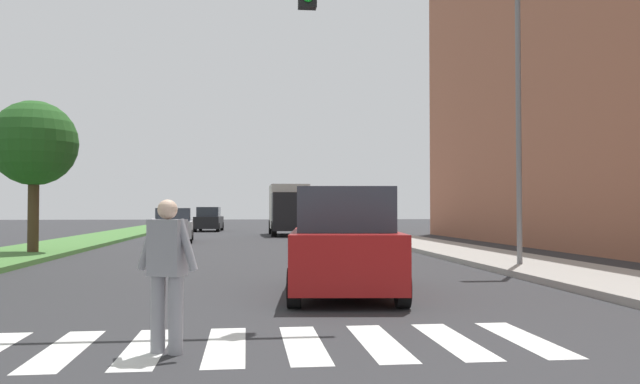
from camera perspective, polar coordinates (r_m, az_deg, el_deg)
name	(u,v)px	position (r m, az deg, el deg)	size (l,w,h in m)	color
ground_plane	(241,242)	(31.12, -6.98, -4.44)	(140.00, 140.00, 0.00)	#2D2D30
crosswalk	(226,346)	(7.71, -8.34, -13.34)	(7.65, 2.20, 0.01)	silver
median_strip	(70,244)	(30.10, -21.24, -4.31)	(3.28, 64.00, 0.15)	#477A38
tree_far	(34,144)	(23.83, -24.00, 3.90)	(2.87, 2.87, 5.11)	#4C3823
sidewalk_right	(413,242)	(30.11, 8.20, -4.39)	(3.00, 64.00, 0.15)	#9E9991
street_lamp_right	(515,95)	(17.95, 16.89, 8.19)	(1.02, 0.24, 7.50)	slate
pedestrian_performer	(167,268)	(7.31, -13.39, -6.58)	(0.72, 0.38, 1.69)	gray
suv_crossing	(344,244)	(12.14, 2.10, -4.61)	(2.42, 4.78, 1.97)	maroon
sedan_midblock	(173,226)	(32.00, -12.86, -2.97)	(2.11, 4.27, 1.64)	#B7B7BC
sedan_distant	(209,220)	(47.05, -9.82, -2.47)	(2.00, 4.19, 1.74)	black
sedan_far_horizon	(211,217)	(62.19, -9.61, -2.24)	(1.96, 4.22, 1.74)	silver
truck_box_delivery	(290,208)	(39.47, -2.71, -1.46)	(2.40, 6.20, 3.10)	black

